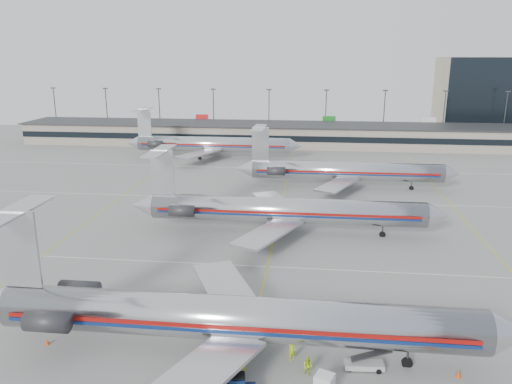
# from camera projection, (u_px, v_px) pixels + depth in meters

# --- Properties ---
(ground) EXTENTS (260.00, 260.00, 0.00)m
(ground) POSITION_uv_depth(u_px,v_px,m) (259.00, 305.00, 53.10)
(ground) COLOR gray
(ground) RESTS_ON ground
(apron_markings) EXTENTS (160.00, 0.15, 0.02)m
(apron_markings) POSITION_uv_depth(u_px,v_px,m) (267.00, 267.00, 62.68)
(apron_markings) COLOR silver
(apron_markings) RESTS_ON ground
(terminal) EXTENTS (162.00, 17.00, 6.25)m
(terminal) POSITION_uv_depth(u_px,v_px,m) (295.00, 135.00, 146.10)
(terminal) COLOR gray
(terminal) RESTS_ON ground
(light_mast_row) EXTENTS (163.60, 0.40, 15.28)m
(light_mast_row) POSITION_uv_depth(u_px,v_px,m) (297.00, 111.00, 158.09)
(light_mast_row) COLOR #38383D
(light_mast_row) RESTS_ON ground
(distant_building) EXTENTS (30.00, 20.00, 25.00)m
(distant_building) POSITION_uv_depth(u_px,v_px,m) (486.00, 96.00, 165.55)
(distant_building) COLOR tan
(distant_building) RESTS_ON ground
(jet_foreground) EXTENTS (49.00, 28.85, 12.83)m
(jet_foreground) POSITION_uv_depth(u_px,v_px,m) (225.00, 317.00, 43.34)
(jet_foreground) COLOR silver
(jet_foreground) RESTS_ON ground
(jet_second_row) EXTENTS (47.09, 27.73, 12.33)m
(jet_second_row) POSITION_uv_depth(u_px,v_px,m) (280.00, 210.00, 73.72)
(jet_second_row) COLOR silver
(jet_second_row) RESTS_ON ground
(jet_third_row) EXTENTS (44.04, 27.09, 12.04)m
(jet_third_row) POSITION_uv_depth(u_px,v_px,m) (342.00, 171.00, 98.93)
(jet_third_row) COLOR silver
(jet_third_row) RESTS_ON ground
(jet_back_row) EXTENTS (45.93, 28.25, 12.56)m
(jet_back_row) POSITION_uv_depth(u_px,v_px,m) (209.00, 144.00, 127.74)
(jet_back_row) COLOR silver
(jet_back_row) RESTS_ON ground
(tug_left) EXTENTS (2.59, 1.55, 1.99)m
(tug_left) POSITION_uv_depth(u_px,v_px,m) (199.00, 382.00, 39.19)
(tug_left) COLOR #0B193D
(tug_left) RESTS_ON ground
(uld_container) EXTENTS (2.03, 1.88, 1.73)m
(uld_container) POSITION_uv_depth(u_px,v_px,m) (324.00, 384.00, 38.90)
(uld_container) COLOR #2D2D30
(uld_container) RESTS_ON ground
(belt_loader) EXTENTS (3.93, 1.40, 2.05)m
(belt_loader) POSITION_uv_depth(u_px,v_px,m) (365.00, 364.00, 42.07)
(belt_loader) COLOR #A4A4A4
(belt_loader) RESTS_ON ground
(ramp_worker_near) EXTENTS (0.79, 0.70, 1.82)m
(ramp_worker_near) POSITION_uv_depth(u_px,v_px,m) (292.00, 351.00, 43.29)
(ramp_worker_near) COLOR #B4D213
(ramp_worker_near) RESTS_ON ground
(ramp_worker_far) EXTENTS (0.95, 0.83, 1.67)m
(ramp_worker_far) POSITION_uv_depth(u_px,v_px,m) (308.00, 366.00, 41.24)
(ramp_worker_far) COLOR #B4D614
(ramp_worker_far) RESTS_ON ground
(cone_right) EXTENTS (0.54, 0.54, 0.64)m
(cone_right) POSITION_uv_depth(u_px,v_px,m) (458.00, 374.00, 41.10)
(cone_right) COLOR #E24607
(cone_right) RESTS_ON ground
(cone_left) EXTENTS (0.43, 0.43, 0.59)m
(cone_left) POSITION_uv_depth(u_px,v_px,m) (47.00, 342.00, 45.76)
(cone_left) COLOR #E24607
(cone_left) RESTS_ON ground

